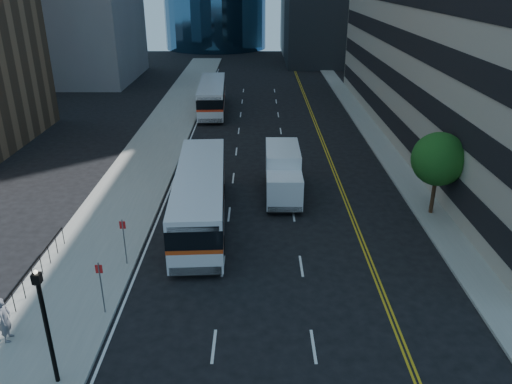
# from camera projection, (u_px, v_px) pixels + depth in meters

# --- Properties ---
(ground) EXTENTS (160.00, 160.00, 0.00)m
(ground) POSITION_uv_depth(u_px,v_px,m) (294.00, 289.00, 23.64)
(ground) COLOR black
(ground) RESTS_ON ground
(sidewalk_west) EXTENTS (5.00, 90.00, 0.15)m
(sidewalk_west) POSITION_uv_depth(u_px,v_px,m) (163.00, 133.00, 46.53)
(sidewalk_west) COLOR gray
(sidewalk_west) RESTS_ON ground
(sidewalk_east) EXTENTS (2.00, 90.00, 0.15)m
(sidewalk_east) POSITION_uv_depth(u_px,v_px,m) (372.00, 133.00, 46.50)
(sidewalk_east) COLOR gray
(sidewalk_east) RESTS_ON ground
(street_tree) EXTENTS (3.20, 3.20, 5.10)m
(street_tree) POSITION_uv_depth(u_px,v_px,m) (439.00, 159.00, 29.50)
(street_tree) COLOR #332114
(street_tree) RESTS_ON sidewalk_east
(lamp_post) EXTENTS (0.28, 0.28, 4.56)m
(lamp_post) POSITION_uv_depth(u_px,v_px,m) (46.00, 323.00, 17.06)
(lamp_post) COLOR black
(lamp_post) RESTS_ON sidewalk_west
(bus_front) EXTENTS (3.45, 12.71, 3.24)m
(bus_front) POSITION_uv_depth(u_px,v_px,m) (200.00, 196.00, 29.22)
(bus_front) COLOR silver
(bus_front) RESTS_ON ground
(bus_rear) EXTENTS (3.14, 12.09, 3.09)m
(bus_rear) POSITION_uv_depth(u_px,v_px,m) (212.00, 96.00, 53.71)
(bus_rear) COLOR silver
(bus_rear) RESTS_ON ground
(box_truck) EXTENTS (2.27, 6.49, 3.10)m
(box_truck) POSITION_uv_depth(u_px,v_px,m) (283.00, 173.00, 32.99)
(box_truck) COLOR silver
(box_truck) RESTS_ON ground
(pedestrian) EXTENTS (0.56, 0.77, 1.97)m
(pedestrian) POSITION_uv_depth(u_px,v_px,m) (5.00, 319.00, 19.76)
(pedestrian) COLOR #5A5B62
(pedestrian) RESTS_ON sidewalk_west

